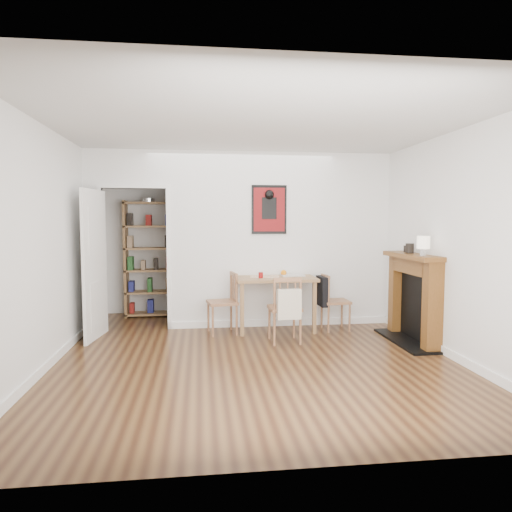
{
  "coord_description": "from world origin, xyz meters",
  "views": [
    {
      "loc": [
        -0.61,
        -5.35,
        1.59
      ],
      "look_at": [
        0.11,
        0.6,
        1.12
      ],
      "focal_mm": 32.0,
      "sensor_mm": 36.0,
      "label": 1
    }
  ],
  "objects": [
    {
      "name": "placemat",
      "position": [
        0.31,
        1.14,
        0.78
      ],
      "size": [
        0.45,
        0.35,
        0.0
      ],
      "primitive_type": "cube",
      "rotation": [
        0.0,
        0.0,
        -0.11
      ],
      "color": "#F0DEC5",
      "rests_on": "dining_table"
    },
    {
      "name": "notebook",
      "position": [
        0.73,
        1.19,
        0.79
      ],
      "size": [
        0.34,
        0.25,
        0.02
      ],
      "primitive_type": "cube",
      "rotation": [
        0.0,
        0.0,
        0.02
      ],
      "color": "silver",
      "rests_on": "dining_table"
    },
    {
      "name": "ground",
      "position": [
        0.0,
        0.0,
        0.0
      ],
      "size": [
        5.2,
        5.2,
        0.0
      ],
      "primitive_type": "plane",
      "color": "brown",
      "rests_on": "ground"
    },
    {
      "name": "chair_front",
      "position": [
        0.47,
        0.42,
        0.44
      ],
      "size": [
        0.45,
        0.51,
        0.88
      ],
      "color": "#A5724C",
      "rests_on": "ground"
    },
    {
      "name": "chair_right",
      "position": [
        1.31,
        1.0,
        0.42
      ],
      "size": [
        0.48,
        0.43,
        0.81
      ],
      "color": "#A5724C",
      "rests_on": "ground"
    },
    {
      "name": "dining_table",
      "position": [
        0.45,
        1.1,
        0.68
      ],
      "size": [
        1.14,
        0.73,
        0.78
      ],
      "color": "olive",
      "rests_on": "ground"
    },
    {
      "name": "mantel_lamp",
      "position": [
        2.06,
        -0.14,
        1.31
      ],
      "size": [
        0.15,
        0.15,
        0.24
      ],
      "color": "silver",
      "rests_on": "fireplace"
    },
    {
      "name": "chair_left",
      "position": [
        -0.32,
        0.98,
        0.43
      ],
      "size": [
        0.5,
        0.5,
        0.87
      ],
      "color": "#A5724C",
      "rests_on": "ground"
    },
    {
      "name": "fireplace",
      "position": [
        2.16,
        0.25,
        0.62
      ],
      "size": [
        0.45,
        1.25,
        1.16
      ],
      "color": "brown",
      "rests_on": "ground"
    },
    {
      "name": "red_glass",
      "position": [
        0.23,
        1.0,
        0.82
      ],
      "size": [
        0.06,
        0.06,
        0.08
      ],
      "primitive_type": "cylinder",
      "color": "maroon",
      "rests_on": "dining_table"
    },
    {
      "name": "room_shell",
      "position": [
        0.1,
        1.34,
        1.3
      ],
      "size": [
        5.2,
        5.2,
        5.2
      ],
      "color": "white",
      "rests_on": "ground"
    },
    {
      "name": "orange_fruit",
      "position": [
        0.6,
        1.21,
        0.82
      ],
      "size": [
        0.09,
        0.09,
        0.09
      ],
      "primitive_type": "sphere",
      "color": "orange",
      "rests_on": "dining_table"
    },
    {
      "name": "bookshelf",
      "position": [
        -1.45,
        2.33,
        0.95
      ],
      "size": [
        0.81,
        0.32,
        1.92
      ],
      "color": "olive",
      "rests_on": "ground"
    },
    {
      "name": "ceramic_jar_a",
      "position": [
        2.11,
        0.31,
        1.23
      ],
      "size": [
        0.11,
        0.11,
        0.13
      ],
      "primitive_type": "cylinder",
      "color": "black",
      "rests_on": "fireplace"
    },
    {
      "name": "ceramic_jar_b",
      "position": [
        2.17,
        0.55,
        1.2
      ],
      "size": [
        0.07,
        0.07,
        0.09
      ],
      "primitive_type": "cylinder",
      "color": "black",
      "rests_on": "fireplace"
    }
  ]
}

